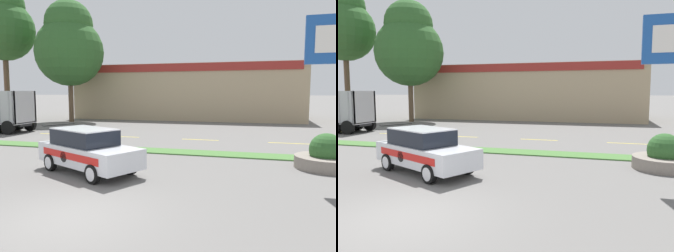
# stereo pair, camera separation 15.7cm
# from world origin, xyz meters

# --- Properties ---
(ground_plane) EXTENTS (600.00, 600.00, 0.00)m
(ground_plane) POSITION_xyz_m (0.00, 0.00, 0.00)
(ground_plane) COLOR slate
(grass_verge) EXTENTS (120.00, 1.38, 0.06)m
(grass_verge) POSITION_xyz_m (0.00, 9.14, 0.03)
(grass_verge) COLOR #477538
(grass_verge) RESTS_ON ground_plane
(centre_line_2) EXTENTS (2.40, 0.14, 0.01)m
(centre_line_2) POSITION_xyz_m (-10.00, 13.83, 0.00)
(centre_line_2) COLOR yellow
(centre_line_2) RESTS_ON ground_plane
(centre_line_3) EXTENTS (2.40, 0.14, 0.01)m
(centre_line_3) POSITION_xyz_m (-4.60, 13.83, 0.00)
(centre_line_3) COLOR yellow
(centre_line_3) RESTS_ON ground_plane
(centre_line_4) EXTENTS (2.40, 0.14, 0.01)m
(centre_line_4) POSITION_xyz_m (0.80, 13.83, 0.00)
(centre_line_4) COLOR yellow
(centre_line_4) RESTS_ON ground_plane
(centre_line_5) EXTENTS (2.40, 0.14, 0.01)m
(centre_line_5) POSITION_xyz_m (6.20, 13.83, 0.00)
(centre_line_5) COLOR yellow
(centre_line_5) RESTS_ON ground_plane
(rally_car) EXTENTS (4.78, 3.53, 1.71)m
(rally_car) POSITION_xyz_m (-1.82, 4.22, 0.87)
(rally_car) COLOR silver
(rally_car) RESTS_ON ground_plane
(stone_planter) EXTENTS (2.44, 2.44, 1.43)m
(stone_planter) POSITION_xyz_m (7.08, 7.36, 0.48)
(stone_planter) COLOR gray
(stone_planter) RESTS_ON ground_plane
(store_building_backdrop) EXTENTS (25.05, 12.10, 6.04)m
(store_building_backdrop) POSITION_xyz_m (-3.58, 32.49, 3.02)
(store_building_backdrop) COLOR tan
(store_building_backdrop) RESTS_ON ground_plane
(tree_behind_left) EXTENTS (6.86, 6.86, 12.24)m
(tree_behind_left) POSITION_xyz_m (-14.27, 22.96, 7.78)
(tree_behind_left) COLOR brown
(tree_behind_left) RESTS_ON ground_plane
(tree_behind_centre) EXTENTS (6.29, 6.29, 14.23)m
(tree_behind_centre) POSITION_xyz_m (-21.77, 22.57, 10.11)
(tree_behind_centre) COLOR brown
(tree_behind_centre) RESTS_ON ground_plane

